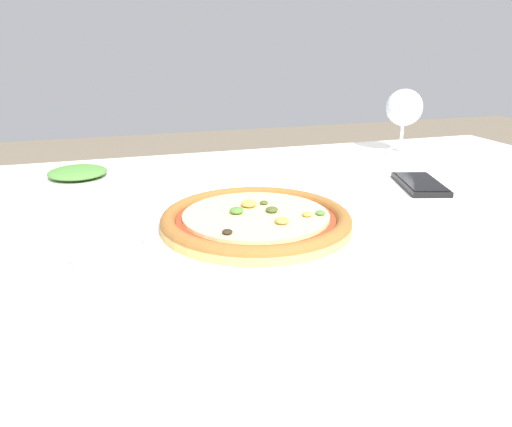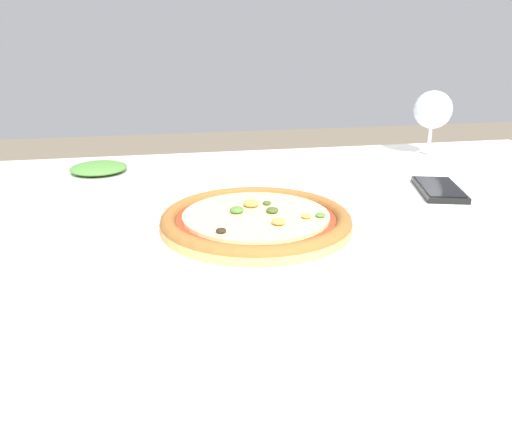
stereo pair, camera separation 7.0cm
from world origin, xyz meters
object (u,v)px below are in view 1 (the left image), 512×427
(fork, at_px, (72,283))
(side_plate, at_px, (78,177))
(pizza_plate, at_px, (256,222))
(cell_phone, at_px, (420,184))
(wine_glass_far_left, at_px, (404,109))
(dining_table, at_px, (323,274))

(fork, height_order, side_plate, side_plate)
(pizza_plate, bearing_deg, cell_phone, 20.24)
(wine_glass_far_left, xyz_separation_m, cell_phone, (-0.13, -0.27, -0.10))
(dining_table, distance_m, pizza_plate, 0.14)
(pizza_plate, bearing_deg, side_plate, 124.24)
(dining_table, relative_size, fork, 8.53)
(dining_table, bearing_deg, wine_glass_far_left, 46.71)
(dining_table, height_order, cell_phone, cell_phone)
(pizza_plate, distance_m, cell_phone, 0.39)
(cell_phone, bearing_deg, dining_table, -150.58)
(side_plate, bearing_deg, dining_table, -47.12)
(side_plate, bearing_deg, cell_phone, -20.39)
(wine_glass_far_left, bearing_deg, dining_table, -133.29)
(dining_table, distance_m, wine_glass_far_left, 0.60)
(fork, distance_m, cell_phone, 0.65)
(dining_table, bearing_deg, side_plate, 132.88)
(fork, xyz_separation_m, side_plate, (-0.00, 0.45, 0.01))
(cell_phone, xyz_separation_m, side_plate, (-0.61, 0.23, 0.01))
(fork, distance_m, side_plate, 0.45)
(fork, bearing_deg, cell_phone, 20.13)
(wine_glass_far_left, xyz_separation_m, side_plate, (-0.74, -0.04, -0.09))
(pizza_plate, height_order, side_plate, pizza_plate)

